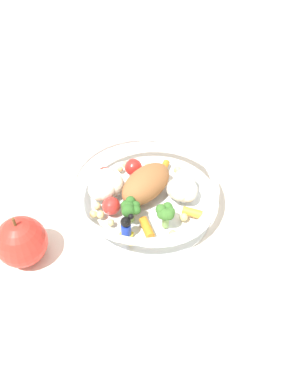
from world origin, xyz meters
name	(u,v)px	position (x,y,z in m)	size (l,w,h in m)	color
ground_plane	(134,205)	(0.00, 0.00, 0.00)	(2.40, 2.40, 0.00)	silver
food_container	(142,190)	(0.01, -0.01, 0.03)	(0.21, 0.21, 0.05)	white
loose_apple	(21,242)	(-0.11, 0.13, 0.03)	(0.07, 0.07, 0.08)	red
folded_napkin	(237,130)	(0.20, -0.15, 0.00)	(0.10, 0.12, 0.01)	white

